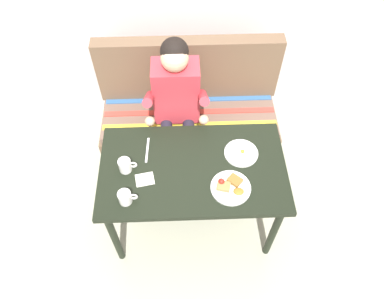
{
  "coord_description": "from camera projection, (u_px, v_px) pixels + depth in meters",
  "views": [
    {
      "loc": [
        -0.05,
        -1.31,
        2.7
      ],
      "look_at": [
        0.0,
        0.15,
        0.72
      ],
      "focal_mm": 34.59,
      "sensor_mm": 36.0,
      "label": 1
    }
  ],
  "objects": [
    {
      "name": "coffee_mug_second",
      "position": [
        125.0,
        197.0,
        2.18
      ],
      "size": [
        0.12,
        0.08,
        0.09
      ],
      "color": "white",
      "rests_on": "table"
    },
    {
      "name": "person",
      "position": [
        176.0,
        100.0,
        2.7
      ],
      "size": [
        0.45,
        0.61,
        1.21
      ],
      "color": "#C4343E",
      "rests_on": "ground"
    },
    {
      "name": "table",
      "position": [
        193.0,
        174.0,
        2.43
      ],
      "size": [
        1.2,
        0.7,
        0.73
      ],
      "color": "black",
      "rests_on": "ground"
    },
    {
      "name": "coffee_mug",
      "position": [
        125.0,
        165.0,
        2.32
      ],
      "size": [
        0.12,
        0.08,
        0.09
      ],
      "color": "white",
      "rests_on": "table"
    },
    {
      "name": "plate_eggs",
      "position": [
        241.0,
        153.0,
        2.42
      ],
      "size": [
        0.22,
        0.22,
        0.04
      ],
      "color": "white",
      "rests_on": "table"
    },
    {
      "name": "couch",
      "position": [
        189.0,
        119.0,
        3.14
      ],
      "size": [
        1.44,
        0.56,
        1.0
      ],
      "color": "brown",
      "rests_on": "ground"
    },
    {
      "name": "knife",
      "position": [
        147.0,
        150.0,
        2.44
      ],
      "size": [
        0.02,
        0.2,
        0.0
      ],
      "primitive_type": "cube",
      "rotation": [
        0.0,
        0.0,
        -0.05
      ],
      "color": "silver",
      "rests_on": "table"
    },
    {
      "name": "napkin",
      "position": [
        145.0,
        179.0,
        2.31
      ],
      "size": [
        0.13,
        0.11,
        0.01
      ],
      "primitive_type": "cube",
      "rotation": [
        0.0,
        0.0,
        0.18
      ],
      "color": "silver",
      "rests_on": "table"
    },
    {
      "name": "ground_plane",
      "position": [
        193.0,
        218.0,
        2.95
      ],
      "size": [
        8.0,
        8.0,
        0.0
      ],
      "primitive_type": "plane",
      "color": "#A7A991"
    },
    {
      "name": "plate_breakfast",
      "position": [
        230.0,
        187.0,
        2.26
      ],
      "size": [
        0.25,
        0.25,
        0.05
      ],
      "color": "white",
      "rests_on": "table"
    }
  ]
}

